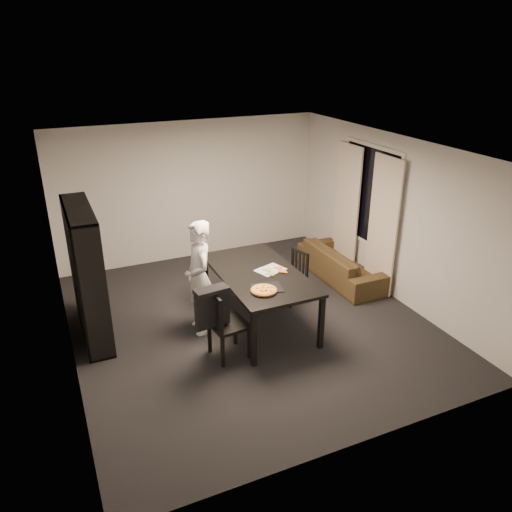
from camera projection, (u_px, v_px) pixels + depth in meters
name	position (u px, v px, depth m)	size (l,w,h in m)	color
room	(248.00, 241.00, 7.01)	(5.01, 5.51, 2.61)	black
window_pane	(370.00, 196.00, 8.36)	(0.02, 1.40, 1.60)	black
window_frame	(370.00, 196.00, 8.36)	(0.03, 1.52, 1.72)	white
curtain_left	(383.00, 226.00, 8.03)	(0.03, 0.70, 2.25)	beige
curtain_right	(347.00, 207.00, 8.90)	(0.03, 0.70, 2.25)	beige
bookshelf	(87.00, 274.00, 6.85)	(0.35, 1.50, 1.90)	black
dining_table	(259.00, 277.00, 7.19)	(1.11, 2.00, 0.83)	black
chair_left	(222.00, 320.00, 6.47)	(0.51, 0.51, 0.99)	black
chair_right	(295.00, 272.00, 7.99)	(0.48, 0.48, 0.84)	black
draped_jacket	(212.00, 306.00, 6.30)	(0.46, 0.24, 0.54)	black
person	(199.00, 278.00, 6.99)	(0.61, 0.40, 1.67)	white
baking_tray	(267.00, 288.00, 6.70)	(0.40, 0.32, 0.01)	black
pepperoni_pizza	(264.00, 290.00, 6.60)	(0.35, 0.35, 0.03)	#A56130
kitchen_towel	(270.00, 270.00, 7.23)	(0.40, 0.30, 0.01)	white
pizza_slices	(275.00, 271.00, 7.18)	(0.37, 0.31, 0.01)	gold
sofa	(342.00, 264.00, 8.77)	(1.92, 0.75, 0.56)	#392C17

